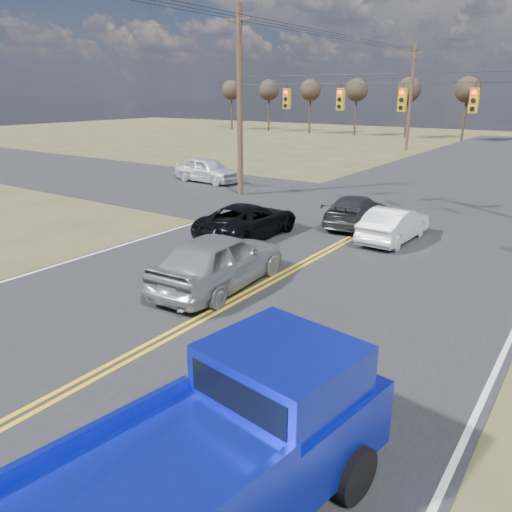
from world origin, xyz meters
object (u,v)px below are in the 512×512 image
Objects in this scene: silver_suv at (219,260)px; cross_car_west at (207,170)px; pickup_truck at (213,463)px; dgrey_car_queue at (355,210)px; black_suv at (248,220)px; white_car_queue at (394,224)px.

cross_car_west is at bearing -52.69° from silver_suv.
pickup_truck reaches higher than cross_car_west.
cross_car_west reaches higher than dgrey_car_queue.
black_suv is at bearing -67.19° from silver_suv.
silver_suv is at bearing 73.82° from white_car_queue.
white_car_queue is at bearing 109.61° from pickup_truck.
pickup_truck is 27.41m from cross_car_west.
pickup_truck is at bearing 124.48° from silver_suv.
pickup_truck is 1.26× the size of black_suv.
pickup_truck is 1.32× the size of cross_car_west.
cross_car_west is (-9.73, 8.92, 0.11)m from black_suv.
pickup_truck is at bearing 103.28° from white_car_queue.
silver_suv is at bearing -135.26° from cross_car_west.
cross_car_west is (-12.52, 4.69, 0.14)m from dgrey_car_queue.
silver_suv reaches higher than dgrey_car_queue.
cross_car_west reaches higher than black_suv.
black_suv is 1.19× the size of white_car_queue.
dgrey_car_queue is at bearing 116.22° from pickup_truck.
cross_car_west is at bearing -20.66° from white_car_queue.
dgrey_car_queue is (0.25, 9.25, -0.20)m from silver_suv.
pickup_truck is 15.02m from white_car_queue.
white_car_queue is (5.08, 2.78, -0.00)m from black_suv.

